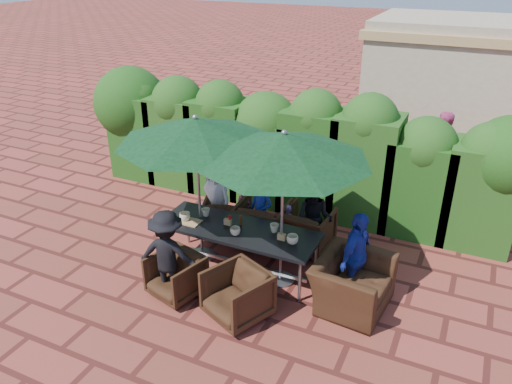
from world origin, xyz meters
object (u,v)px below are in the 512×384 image
at_px(umbrella_left, 196,131).
at_px(chair_near_right, 237,293).
at_px(dining_table, 238,233).
at_px(chair_far_mid, 262,221).
at_px(chair_far_right, 307,228).
at_px(chair_end_right, 353,276).
at_px(umbrella_right, 284,147).
at_px(chair_far_left, 225,213).
at_px(chair_near_left, 176,274).

relative_size(umbrella_left, chair_near_right, 3.10).
bearing_deg(umbrella_left, dining_table, -6.17).
bearing_deg(chair_far_mid, dining_table, 85.90).
height_order(chair_far_mid, chair_far_right, chair_far_mid).
height_order(chair_far_right, chair_end_right, chair_end_right).
height_order(umbrella_left, chair_far_mid, umbrella_left).
bearing_deg(dining_table, umbrella_left, 173.83).
bearing_deg(umbrella_right, dining_table, -179.67).
height_order(umbrella_left, chair_far_left, umbrella_left).
bearing_deg(chair_far_left, chair_far_right, 162.96).
bearing_deg(chair_far_left, chair_near_right, 102.65).
distance_m(umbrella_left, chair_far_mid, 2.09).
bearing_deg(umbrella_left, chair_near_right, -42.06).
height_order(umbrella_left, chair_far_right, umbrella_left).
xyz_separation_m(chair_near_right, chair_end_right, (1.36, 0.93, 0.09)).
bearing_deg(dining_table, chair_far_left, 128.45).
bearing_deg(umbrella_right, chair_near_right, -102.00).
height_order(chair_far_mid, chair_near_right, chair_far_mid).
xyz_separation_m(chair_far_left, chair_near_left, (0.22, -1.94, -0.01)).
relative_size(dining_table, chair_far_mid, 2.93).
height_order(chair_far_left, chair_far_right, chair_far_right).
distance_m(chair_far_right, chair_near_left, 2.40).
xyz_separation_m(dining_table, umbrella_right, (0.72, 0.00, 1.54)).
distance_m(umbrella_right, chair_far_mid, 2.12).
xyz_separation_m(dining_table, umbrella_left, (-0.73, 0.08, 1.54)).
relative_size(chair_far_mid, chair_far_right, 1.06).
distance_m(chair_near_right, chair_end_right, 1.65).
bearing_deg(chair_far_mid, chair_near_left, 69.90).
relative_size(umbrella_left, chair_end_right, 2.20).
distance_m(chair_far_left, chair_near_right, 2.36).
xyz_separation_m(chair_far_right, chair_near_right, (-0.27, -2.07, -0.01)).
relative_size(chair_near_left, chair_end_right, 0.64).
xyz_separation_m(dining_table, chair_far_left, (-0.77, 0.97, -0.31)).
relative_size(chair_far_left, chair_near_left, 1.03).
xyz_separation_m(dining_table, chair_near_right, (0.50, -1.03, -0.28)).
distance_m(umbrella_left, chair_near_left, 2.14).
distance_m(dining_table, chair_far_mid, 0.93).
relative_size(umbrella_right, chair_far_left, 3.36).
bearing_deg(chair_far_left, umbrella_left, 72.74).
distance_m(umbrella_left, chair_far_right, 2.53).
bearing_deg(umbrella_right, chair_end_right, -5.27).
bearing_deg(chair_end_right, chair_far_mid, 67.44).
height_order(dining_table, chair_near_right, chair_near_right).
bearing_deg(chair_far_right, chair_far_mid, 14.54).
relative_size(chair_far_mid, chair_end_right, 0.78).
height_order(chair_near_right, chair_end_right, chair_end_right).
height_order(dining_table, umbrella_right, umbrella_right).
relative_size(umbrella_left, chair_far_right, 3.00).
distance_m(dining_table, chair_near_right, 1.18).
bearing_deg(chair_near_left, umbrella_right, 52.95).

